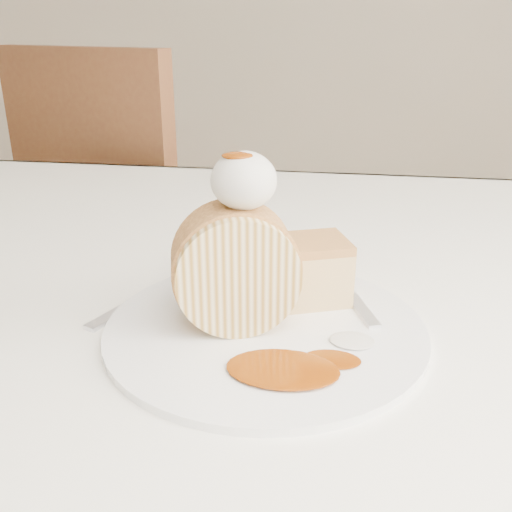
# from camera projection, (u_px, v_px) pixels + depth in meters

# --- Properties ---
(table) EXTENTS (1.40, 0.90, 0.75)m
(table) POSITION_uv_depth(u_px,v_px,m) (324.00, 335.00, 0.68)
(table) COLOR white
(table) RESTS_ON ground
(chair_far) EXTENTS (0.58, 0.58, 0.96)m
(chair_far) POSITION_uv_depth(u_px,v_px,m) (130.00, 220.00, 1.43)
(chair_far) COLOR brown
(chair_far) RESTS_ON ground
(plate) EXTENTS (0.37, 0.37, 0.01)m
(plate) POSITION_uv_depth(u_px,v_px,m) (265.00, 328.00, 0.51)
(plate) COLOR white
(plate) RESTS_ON table
(roulade_slice) EXTENTS (0.12, 0.09, 0.11)m
(roulade_slice) POSITION_uv_depth(u_px,v_px,m) (236.00, 269.00, 0.49)
(roulade_slice) COLOR beige
(roulade_slice) RESTS_ON plate
(cake_chunk) EXTENTS (0.08, 0.08, 0.05)m
(cake_chunk) POSITION_uv_depth(u_px,v_px,m) (312.00, 274.00, 0.55)
(cake_chunk) COLOR tan
(cake_chunk) RESTS_ON plate
(whipped_cream) EXTENTS (0.05, 0.05, 0.05)m
(whipped_cream) POSITION_uv_depth(u_px,v_px,m) (244.00, 181.00, 0.47)
(whipped_cream) COLOR silver
(whipped_cream) RESTS_ON roulade_slice
(caramel_drizzle) EXTENTS (0.03, 0.02, 0.01)m
(caramel_drizzle) POSITION_uv_depth(u_px,v_px,m) (238.00, 148.00, 0.45)
(caramel_drizzle) COLOR #7B3105
(caramel_drizzle) RESTS_ON whipped_cream
(caramel_pool) EXTENTS (0.10, 0.09, 0.00)m
(caramel_pool) POSITION_uv_depth(u_px,v_px,m) (283.00, 369.00, 0.44)
(caramel_pool) COLOR #7B3105
(caramel_pool) RESTS_ON plate
(fork) EXTENTS (0.08, 0.17, 0.00)m
(fork) POSITION_uv_depth(u_px,v_px,m) (352.00, 297.00, 0.55)
(fork) COLOR silver
(fork) RESTS_ON plate
(spoon) EXTENTS (0.09, 0.17, 0.00)m
(spoon) POSITION_uv_depth(u_px,v_px,m) (140.00, 300.00, 0.57)
(spoon) COLOR silver
(spoon) RESTS_ON table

